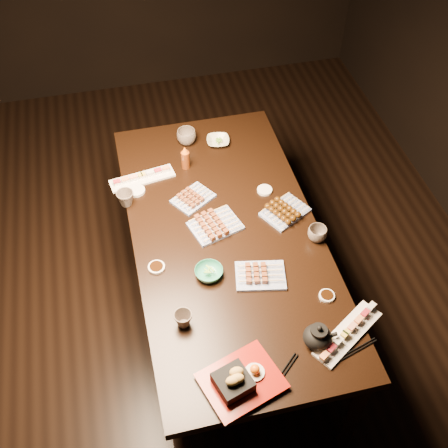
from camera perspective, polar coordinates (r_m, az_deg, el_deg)
The scene contains 23 objects.
ground at distance 3.28m, azimuth -5.54°, elevation -11.15°, with size 5.00×5.00×0.00m, color black.
dining_table at distance 3.01m, azimuth 0.22°, elevation -5.71°, with size 0.90×1.80×0.75m, color black.
sushi_platter_near at distance 2.43m, azimuth 12.50°, elevation -10.63°, with size 0.36×0.10×0.04m, color white, non-canonical shape.
sushi_platter_far at distance 3.00m, azimuth -8.34°, elevation 4.82°, with size 0.34×0.10×0.04m, color white, non-canonical shape.
yakitori_plate_center at distance 2.72m, azimuth -0.89°, elevation 0.11°, with size 0.24×0.17×0.06m, color #828EB6, non-canonical shape.
yakitori_plate_right at distance 2.54m, azimuth 3.74°, elevation -4.99°, with size 0.22×0.16×0.06m, color #828EB6, non-canonical shape.
yakitori_plate_left at distance 2.86m, azimuth -3.17°, elevation 2.86°, with size 0.20×0.14×0.05m, color #828EB6, non-canonical shape.
tsukune_plate at distance 2.81m, azimuth 6.25°, elevation 1.50°, with size 0.22×0.16×0.06m, color #828EB6, non-canonical shape.
edamame_bowl_green at distance 2.55m, azimuth -1.55°, elevation -4.95°, with size 0.13×0.13×0.04m, color #298061.
edamame_bowl_cream at distance 3.19m, azimuth -0.61°, elevation 8.41°, with size 0.13×0.13×0.03m, color beige.
tempura_tray at distance 2.24m, azimuth 1.83°, elevation -15.23°, with size 0.30×0.24×0.11m, color black, non-canonical shape.
teacup_near_left at distance 2.39m, azimuth -4.17°, elevation -9.63°, with size 0.08×0.08×0.07m, color brown.
teacup_mid_right at distance 2.71m, azimuth 9.45°, elevation -0.99°, with size 0.09×0.09×0.07m, color brown.
teacup_far_left at distance 2.87m, azimuth -9.97°, elevation 2.57°, with size 0.09×0.09×0.08m, color brown.
teacup_far_right at distance 3.18m, azimuth -3.83°, elevation 8.84°, with size 0.11×0.11×0.09m, color brown.
teapot at distance 2.35m, azimuth 9.52°, elevation -11.09°, with size 0.14×0.14×0.12m, color black, non-canonical shape.
condiment_bottle at distance 3.01m, azimuth -3.96°, elevation 6.77°, with size 0.05×0.05×0.14m, color #62290D.
sauce_dish_west at distance 2.60m, azimuth -6.87°, elevation -4.39°, with size 0.08×0.08×0.01m, color white.
sauce_dish_east at distance 2.92m, azimuth 4.15°, elevation 3.45°, with size 0.08×0.08×0.01m, color white.
sauce_dish_se at distance 2.53m, azimuth 10.40°, elevation -7.18°, with size 0.07×0.07×0.01m, color white.
sauce_dish_nw at distance 2.94m, azimuth -8.86°, elevation 3.37°, with size 0.09×0.09×0.02m, color white.
chopsticks_near at distance 2.31m, azimuth 5.89°, elevation -15.06°, with size 0.23×0.02×0.01m, color black, non-canonical shape.
chopsticks_se at distance 2.41m, azimuth 13.29°, elevation -12.35°, with size 0.20×0.02×0.01m, color black, non-canonical shape.
Camera 1 is at (-0.08, -1.68, 2.81)m, focal length 45.00 mm.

